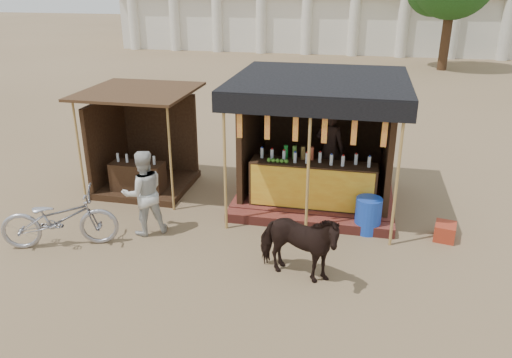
% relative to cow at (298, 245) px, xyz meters
% --- Properties ---
extents(ground, '(120.00, 120.00, 0.00)m').
position_rel_cow_xyz_m(ground, '(-1.03, -0.07, -0.63)').
color(ground, '#846B4C').
rests_on(ground, ground).
extents(main_stall, '(3.60, 3.61, 2.78)m').
position_rel_cow_xyz_m(main_stall, '(-0.01, 3.30, 0.40)').
color(main_stall, brown).
rests_on(main_stall, ground).
extents(secondary_stall, '(2.40, 2.40, 2.38)m').
position_rel_cow_xyz_m(secondary_stall, '(-4.20, 3.17, 0.22)').
color(secondary_stall, '#392514').
rests_on(secondary_stall, ground).
extents(cow, '(1.62, 1.04, 1.26)m').
position_rel_cow_xyz_m(cow, '(0.00, 0.00, 0.00)').
color(cow, black).
rests_on(cow, ground).
extents(motorbike, '(2.23, 1.42, 1.10)m').
position_rel_cow_xyz_m(motorbike, '(-4.45, 0.17, -0.08)').
color(motorbike, '#98979F').
rests_on(motorbike, ground).
extents(bystander, '(1.05, 1.01, 1.70)m').
position_rel_cow_xyz_m(bystander, '(-3.12, 0.98, 0.22)').
color(bystander, beige).
rests_on(bystander, ground).
extents(blue_barrel, '(0.56, 0.56, 0.72)m').
position_rel_cow_xyz_m(blue_barrel, '(1.14, 1.93, -0.27)').
color(blue_barrel, blue).
rests_on(blue_barrel, ground).
extents(red_crate, '(0.46, 0.51, 0.32)m').
position_rel_cow_xyz_m(red_crate, '(2.60, 1.93, -0.47)').
color(red_crate, '#9B2F19').
rests_on(red_crate, ground).
extents(cooler, '(0.75, 0.64, 0.46)m').
position_rel_cow_xyz_m(cooler, '(1.07, 2.53, -0.40)').
color(cooler, '#1A783A').
rests_on(cooler, ground).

